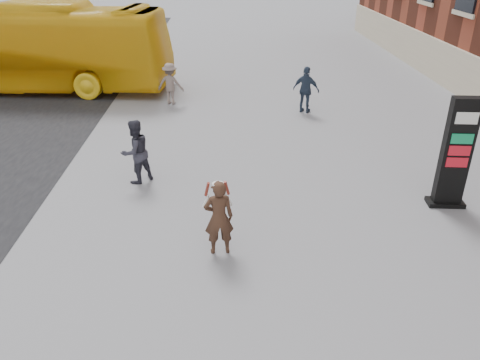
{
  "coord_description": "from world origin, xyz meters",
  "views": [
    {
      "loc": [
        -0.46,
        -7.97,
        5.72
      ],
      "look_at": [
        -0.15,
        1.06,
        1.16
      ],
      "focal_mm": 35.0,
      "sensor_mm": 36.0,
      "label": 1
    }
  ],
  "objects_px": {
    "woman": "(219,217)",
    "pedestrian_c": "(306,90)",
    "bus": "(17,47)",
    "pedestrian_a": "(136,152)",
    "info_pylon": "(456,154)",
    "pedestrian_b": "(170,84)"
  },
  "relations": [
    {
      "from": "woman",
      "to": "pedestrian_c",
      "type": "distance_m",
      "value": 9.51
    },
    {
      "from": "bus",
      "to": "pedestrian_a",
      "type": "relative_size",
      "value": 7.51
    },
    {
      "from": "woman",
      "to": "pedestrian_a",
      "type": "xyz_separation_m",
      "value": [
        -2.2,
        3.31,
        0.02
      ]
    },
    {
      "from": "info_pylon",
      "to": "woman",
      "type": "height_order",
      "value": "info_pylon"
    },
    {
      "from": "info_pylon",
      "to": "woman",
      "type": "bearing_deg",
      "value": -156.72
    },
    {
      "from": "info_pylon",
      "to": "bus",
      "type": "relative_size",
      "value": 0.21
    },
    {
      "from": "woman",
      "to": "pedestrian_a",
      "type": "relative_size",
      "value": 0.95
    },
    {
      "from": "pedestrian_b",
      "to": "pedestrian_c",
      "type": "relative_size",
      "value": 0.93
    },
    {
      "from": "woman",
      "to": "pedestrian_b",
      "type": "xyz_separation_m",
      "value": [
        -1.97,
        10.2,
        -0.04
      ]
    },
    {
      "from": "info_pylon",
      "to": "woman",
      "type": "relative_size",
      "value": 1.65
    },
    {
      "from": "pedestrian_a",
      "to": "pedestrian_c",
      "type": "xyz_separation_m",
      "value": [
        5.41,
        5.64,
        0.0
      ]
    },
    {
      "from": "pedestrian_a",
      "to": "pedestrian_b",
      "type": "distance_m",
      "value": 6.89
    },
    {
      "from": "pedestrian_a",
      "to": "pedestrian_c",
      "type": "relative_size",
      "value": 1.0
    },
    {
      "from": "pedestrian_a",
      "to": "bus",
      "type": "bearing_deg",
      "value": -98.44
    },
    {
      "from": "info_pylon",
      "to": "bus",
      "type": "xyz_separation_m",
      "value": [
        -14.2,
        10.86,
        0.45
      ]
    },
    {
      "from": "woman",
      "to": "bus",
      "type": "distance_m",
      "value": 15.35
    },
    {
      "from": "pedestrian_a",
      "to": "pedestrian_c",
      "type": "distance_m",
      "value": 7.81
    },
    {
      "from": "bus",
      "to": "pedestrian_b",
      "type": "relative_size",
      "value": 8.03
    },
    {
      "from": "bus",
      "to": "pedestrian_a",
      "type": "height_order",
      "value": "bus"
    },
    {
      "from": "info_pylon",
      "to": "pedestrian_a",
      "type": "bearing_deg",
      "value": 174.23
    },
    {
      "from": "info_pylon",
      "to": "pedestrian_b",
      "type": "height_order",
      "value": "info_pylon"
    },
    {
      "from": "woman",
      "to": "pedestrian_b",
      "type": "relative_size",
      "value": 1.02
    }
  ]
}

